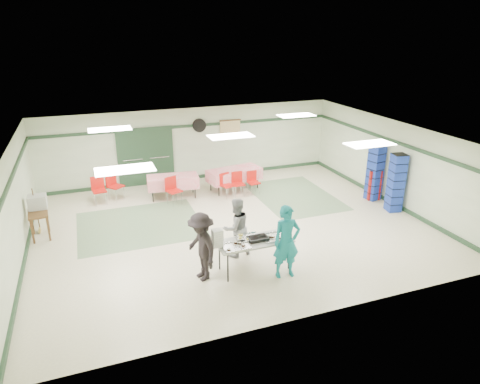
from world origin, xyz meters
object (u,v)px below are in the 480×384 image
object	(u,v)px
dining_table_b	(173,181)
volunteer_dark	(201,247)
chair_a	(238,181)
broom	(36,209)
chair_loose_b	(98,187)
crate_stack_red	(373,184)
chair_c	(253,180)
chair_b	(226,183)
volunteer_teal	(287,242)
crate_stack_blue_b	(396,183)
office_printer	(37,202)
crate_stack_blue_a	(375,173)
chair_loose_a	(113,183)
dining_table_a	(234,174)
serving_table	(254,242)
printer_table	(38,217)
volunteer_grey	(236,228)
chair_d	(172,188)

from	to	relation	value
dining_table_b	volunteer_dark	bearing A→B (deg)	-88.16
chair_a	broom	distance (m)	6.29
chair_loose_b	crate_stack_red	size ratio (longest dim) A/B	0.87
chair_c	chair_b	bearing A→B (deg)	174.50
volunteer_teal	crate_stack_blue_b	world-z (taller)	crate_stack_blue_b
chair_b	office_printer	distance (m)	5.81
chair_b	broom	world-z (taller)	broom
chair_a	crate_stack_blue_a	size ratio (longest dim) A/B	0.44
chair_a	chair_b	bearing A→B (deg)	-178.03
chair_c	volunteer_teal	bearing A→B (deg)	-109.21
dining_table_b	chair_loose_a	bearing A→B (deg)	172.68
dining_table_a	crate_stack_red	world-z (taller)	crate_stack_red
volunteer_dark	dining_table_a	bearing A→B (deg)	141.25
crate_stack_blue_a	broom	xyz separation A→B (m)	(-10.38, 1.21, -0.26)
serving_table	office_printer	xyz separation A→B (m)	(-4.88, 3.88, 0.22)
chair_a	chair_c	size ratio (longest dim) A/B	1.04
serving_table	printer_table	world-z (taller)	serving_table
volunteer_grey	chair_d	distance (m)	4.01
chair_loose_b	crate_stack_blue_b	xyz separation A→B (m)	(8.65, -3.82, 0.37)
crate_stack_blue_b	chair_a	bearing A→B (deg)	144.35
office_printer	chair_b	bearing A→B (deg)	8.43
volunteer_teal	chair_loose_b	bearing A→B (deg)	126.84
printer_table	broom	distance (m)	0.43
chair_loose_b	broom	size ratio (longest dim) A/B	0.69
volunteer_teal	crate_stack_blue_b	distance (m)	5.34
crate_stack_blue_a	broom	bearing A→B (deg)	173.36
dining_table_a	chair_loose_b	size ratio (longest dim) A/B	2.20
chair_b	chair_loose_a	bearing A→B (deg)	143.33
volunteer_dark	chair_c	size ratio (longest dim) A/B	2.04
serving_table	printer_table	size ratio (longest dim) A/B	2.24
office_printer	crate_stack_blue_a	bearing A→B (deg)	-5.79
volunteer_grey	chair_loose_b	bearing A→B (deg)	-70.21
chair_loose_a	broom	size ratio (longest dim) A/B	0.72
crate_stack_blue_b	broom	distance (m)	10.62
chair_loose_b	chair_b	bearing A→B (deg)	-19.61
volunteer_grey	office_printer	xyz separation A→B (m)	(-4.70, 3.10, 0.16)
dining_table_b	office_printer	distance (m)	4.29
volunteer_teal	volunteer_grey	bearing A→B (deg)	124.94
serving_table	office_printer	size ratio (longest dim) A/B	3.83
broom	serving_table	bearing A→B (deg)	-49.88
volunteer_teal	volunteer_dark	distance (m)	1.93
dining_table_a	broom	world-z (taller)	broom
crate_stack_blue_a	printer_table	size ratio (longest dim) A/B	2.34
office_printer	crate_stack_red	bearing A→B (deg)	-5.61
volunteer_dark	printer_table	bearing A→B (deg)	-146.40
serving_table	volunteer_teal	world-z (taller)	volunteer_teal
chair_b	chair_d	xyz separation A→B (m)	(-1.82, 0.01, 0.05)
volunteer_grey	crate_stack_red	bearing A→B (deg)	-172.80
crate_stack_red	volunteer_dark	bearing A→B (deg)	-157.46
dining_table_a	crate_stack_blue_b	xyz separation A→B (m)	(4.05, -3.54, 0.36)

